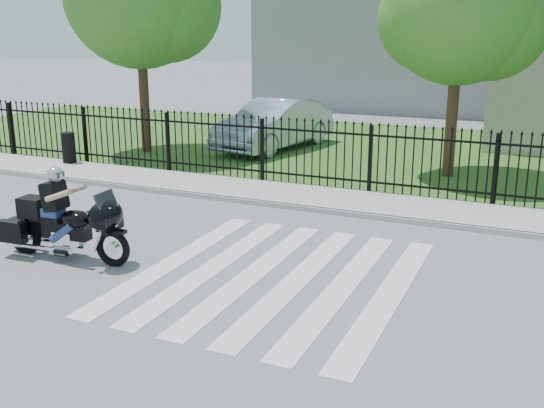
% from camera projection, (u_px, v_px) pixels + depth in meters
% --- Properties ---
extents(ground, '(120.00, 120.00, 0.00)m').
position_uv_depth(ground, '(275.00, 277.00, 11.00)').
color(ground, slate).
rests_on(ground, ground).
extents(crosswalk, '(5.00, 5.50, 0.01)m').
position_uv_depth(crosswalk, '(275.00, 276.00, 11.00)').
color(crosswalk, silver).
rests_on(crosswalk, ground).
extents(sidewalk, '(40.00, 2.00, 0.12)m').
position_uv_depth(sidewalk, '(358.00, 202.00, 15.39)').
color(sidewalk, '#ADAAA3').
rests_on(sidewalk, ground).
extents(curb, '(40.00, 0.12, 0.12)m').
position_uv_depth(curb, '(345.00, 213.00, 14.51)').
color(curb, '#ADAAA3').
rests_on(curb, ground).
extents(grass_strip, '(40.00, 12.00, 0.02)m').
position_uv_depth(grass_strip, '(416.00, 153.00, 21.56)').
color(grass_strip, '#2D6021').
rests_on(grass_strip, ground).
extents(iron_fence, '(26.00, 0.04, 1.80)m').
position_uv_depth(iron_fence, '(370.00, 161.00, 16.04)').
color(iron_fence, black).
rests_on(iron_fence, ground).
extents(tree_mid, '(4.20, 4.20, 6.78)m').
position_uv_depth(tree_mid, '(460.00, 7.00, 17.08)').
color(tree_mid, '#382316').
rests_on(tree_mid, ground).
extents(motorcycle_rider, '(2.71, 0.89, 1.79)m').
position_uv_depth(motorcycle_rider, '(62.00, 221.00, 11.69)').
color(motorcycle_rider, black).
rests_on(motorcycle_rider, ground).
extents(parked_car, '(2.76, 5.43, 1.71)m').
position_uv_depth(parked_car, '(275.00, 124.00, 22.12)').
color(parked_car, '#99A7C1').
rests_on(parked_car, grass_strip).
extents(litter_bin, '(0.48, 0.48, 0.92)m').
position_uv_depth(litter_bin, '(69.00, 148.00, 19.47)').
color(litter_bin, black).
rests_on(litter_bin, sidewalk).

